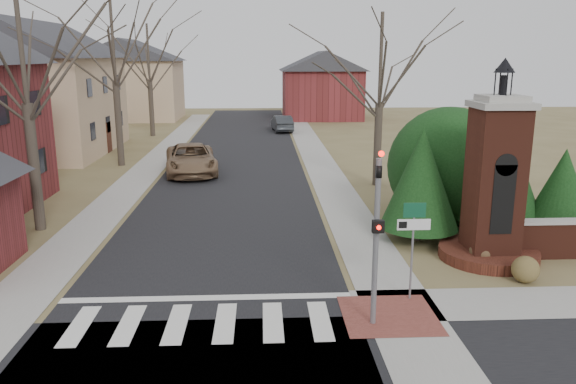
{
  "coord_description": "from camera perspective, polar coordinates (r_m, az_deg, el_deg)",
  "views": [
    {
      "loc": [
        1.56,
        -12.16,
        6.54
      ],
      "look_at": [
        2.43,
        6.0,
        2.1
      ],
      "focal_mm": 35.0,
      "sensor_mm": 36.0,
      "label": 1
    }
  ],
  "objects": [
    {
      "name": "ground",
      "position": [
        13.89,
        -9.17,
        -14.56
      ],
      "size": [
        120.0,
        120.0,
        0.0
      ],
      "primitive_type": "plane",
      "color": "brown",
      "rests_on": "ground"
    },
    {
      "name": "main_street",
      "position": [
        34.81,
        -5.27,
        2.83
      ],
      "size": [
        8.0,
        70.0,
        0.01
      ],
      "primitive_type": "cube",
      "color": "black",
      "rests_on": "ground"
    },
    {
      "name": "crosswalk_zone",
      "position": [
        14.59,
        -8.82,
        -13.04
      ],
      "size": [
        8.0,
        2.2,
        0.02
      ],
      "primitive_type": "cube",
      "color": "silver",
      "rests_on": "ground"
    },
    {
      "name": "stop_bar",
      "position": [
        15.94,
        -8.26,
        -10.62
      ],
      "size": [
        8.0,
        0.35,
        0.02
      ],
      "primitive_type": "cube",
      "color": "silver",
      "rests_on": "ground"
    },
    {
      "name": "sidewalk_right_main",
      "position": [
        34.96,
        3.28,
        2.93
      ],
      "size": [
        2.0,
        60.0,
        0.02
      ],
      "primitive_type": "cube",
      "color": "gray",
      "rests_on": "ground"
    },
    {
      "name": "sidewalk_left",
      "position": [
        35.42,
        -13.71,
        2.7
      ],
      "size": [
        2.0,
        60.0,
        0.02
      ],
      "primitive_type": "cube",
      "color": "gray",
      "rests_on": "ground"
    },
    {
      "name": "curb_apron",
      "position": [
        15.04,
        10.21,
        -12.24
      ],
      "size": [
        2.4,
        2.4,
        0.02
      ],
      "primitive_type": "cube",
      "color": "brown",
      "rests_on": "ground"
    },
    {
      "name": "traffic_signal_pole",
      "position": [
        13.61,
        9.01,
        -3.34
      ],
      "size": [
        0.28,
        0.41,
        4.5
      ],
      "color": "slate",
      "rests_on": "ground"
    },
    {
      "name": "sign_post",
      "position": [
        15.4,
        12.59,
        -3.96
      ],
      "size": [
        0.9,
        0.07,
        2.75
      ],
      "color": "slate",
      "rests_on": "ground"
    },
    {
      "name": "brick_gate_monument",
      "position": [
        19.2,
        20.14,
        -0.31
      ],
      "size": [
        3.2,
        3.2,
        6.47
      ],
      "color": "#532418",
      "rests_on": "ground"
    },
    {
      "name": "house_stucco_left",
      "position": [
        41.99,
        -24.14,
        9.88
      ],
      "size": [
        9.8,
        12.8,
        9.28
      ],
      "color": "tan",
      "rests_on": "ground"
    },
    {
      "name": "house_distant_left",
      "position": [
        61.71,
        -15.74,
        11.08
      ],
      "size": [
        10.8,
        8.8,
        8.53
      ],
      "color": "tan",
      "rests_on": "ground"
    },
    {
      "name": "house_distant_right",
      "position": [
        60.56,
        3.42,
        10.95
      ],
      "size": [
        8.8,
        8.8,
        7.3
      ],
      "color": "maroon",
      "rests_on": "ground"
    },
    {
      "name": "evergreen_near",
      "position": [
        20.41,
        13.36,
        1.35
      ],
      "size": [
        2.8,
        2.8,
        4.1
      ],
      "color": "#473D33",
      "rests_on": "ground"
    },
    {
      "name": "evergreen_mid",
      "position": [
        22.58,
        20.65,
        2.78
      ],
      "size": [
        3.4,
        3.4,
        4.7
      ],
      "color": "#473D33",
      "rests_on": "ground"
    },
    {
      "name": "evergreen_far",
      "position": [
        22.71,
        26.12,
        0.5
      ],
      "size": [
        2.4,
        2.4,
        3.3
      ],
      "color": "#473D33",
      "rests_on": "ground"
    },
    {
      "name": "evergreen_mass",
      "position": [
        23.27,
        15.97,
        2.94
      ],
      "size": [
        4.8,
        4.8,
        4.8
      ],
      "primitive_type": "sphere",
      "color": "black",
      "rests_on": "ground"
    },
    {
      "name": "bare_tree_0",
      "position": [
        22.85,
        -25.72,
        15.32
      ],
      "size": [
        8.05,
        8.05,
        11.15
      ],
      "color": "#473D33",
      "rests_on": "ground"
    },
    {
      "name": "bare_tree_1",
      "position": [
        35.24,
        -17.46,
        15.53
      ],
      "size": [
        8.4,
        8.4,
        11.64
      ],
      "color": "#473D33",
      "rests_on": "ground"
    },
    {
      "name": "bare_tree_2",
      "position": [
        48.02,
        -14.04,
        13.9
      ],
      "size": [
        7.35,
        7.35,
        10.19
      ],
      "color": "#473D33",
      "rests_on": "ground"
    },
    {
      "name": "bare_tree_3",
      "position": [
        28.78,
        9.44,
        13.83
      ],
      "size": [
        7.0,
        7.0,
        9.7
      ],
      "color": "#473D33",
      "rests_on": "ground"
    },
    {
      "name": "pickup_truck",
      "position": [
        32.28,
        -9.84,
        3.31
      ],
      "size": [
        3.63,
        6.29,
        1.65
      ],
      "primitive_type": "imported",
      "rotation": [
        0.0,
        0.0,
        0.16
      ],
      "color": "#816246",
      "rests_on": "ground"
    },
    {
      "name": "distant_car",
      "position": [
        49.85,
        -0.61,
        6.99
      ],
      "size": [
        1.96,
        4.42,
        1.41
      ],
      "primitive_type": "imported",
      "rotation": [
        0.0,
        0.0,
        3.25
      ],
      "color": "#34383C",
      "rests_on": "ground"
    },
    {
      "name": "dry_shrub_left",
      "position": [
        19.19,
        19.04,
        -5.77
      ],
      "size": [
        0.77,
        0.77,
        0.77
      ],
      "primitive_type": "sphere",
      "color": "brown",
      "rests_on": "ground"
    },
    {
      "name": "dry_shrub_right",
      "position": [
        18.09,
        22.98,
        -7.26
      ],
      "size": [
        0.8,
        0.8,
        0.8
      ],
      "primitive_type": "sphere",
      "color": "brown",
      "rests_on": "ground"
    }
  ]
}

